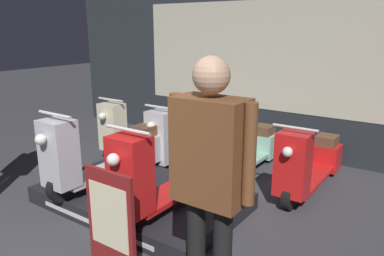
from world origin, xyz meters
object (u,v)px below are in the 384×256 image
scooter_backrow_0 (139,129)px  person_right_browsing (210,168)px  scooter_display_right (171,172)px  scooter_backrow_2 (241,150)px  price_sign_board (111,223)px  scooter_display_left (103,154)px  scooter_backrow_3 (309,163)px  scooter_backrow_1 (185,138)px

scooter_backrow_0 → person_right_browsing: 3.89m
scooter_display_right → scooter_backrow_2: 1.58m
scooter_backrow_2 → price_sign_board: scooter_backrow_2 is taller
scooter_backrow_0 → scooter_display_left: bearing=-60.8°
scooter_backrow_2 → scooter_backrow_3: same height
scooter_backrow_2 → price_sign_board: bearing=-86.4°
scooter_display_left → price_sign_board: size_ratio=1.93×
scooter_backrow_1 → scooter_backrow_0: bearing=180.0°
scooter_backrow_0 → price_sign_board: bearing=-51.2°
scooter_display_right → price_sign_board: 0.99m
scooter_backrow_0 → scooter_backrow_1: same height
scooter_backrow_0 → scooter_backrow_1: (0.94, 0.00, 0.00)m
scooter_backrow_1 → scooter_backrow_2: (0.94, 0.00, 0.00)m
scooter_backrow_0 → person_right_browsing: person_right_browsing is taller
scooter_backrow_2 → scooter_display_right: bearing=-89.4°
scooter_backrow_0 → scooter_backrow_2: same height
scooter_backrow_2 → scooter_display_left: bearing=-122.7°
scooter_backrow_2 → person_right_browsing: person_right_browsing is taller
scooter_backrow_3 → price_sign_board: size_ratio=1.93×
scooter_backrow_2 → person_right_browsing: size_ratio=0.97×
scooter_backrow_3 → price_sign_board: (-0.78, -2.54, 0.10)m
scooter_backrow_2 → price_sign_board: (0.16, -2.54, 0.10)m
scooter_backrow_3 → person_right_browsing: person_right_browsing is taller
scooter_backrow_0 → scooter_backrow_3: (2.83, 0.00, 0.00)m
scooter_backrow_1 → scooter_backrow_3: (1.88, 0.00, 0.00)m
scooter_display_right → price_sign_board: bearing=-81.8°
scooter_display_left → person_right_browsing: (2.05, -0.89, 0.55)m
scooter_display_right → scooter_backrow_2: scooter_display_right is taller
scooter_display_right → scooter_backrow_2: bearing=90.6°
scooter_display_left → price_sign_board: (1.16, -0.97, -0.09)m
price_sign_board → scooter_display_left: bearing=140.1°
scooter_backrow_2 → scooter_backrow_3: bearing=0.0°
person_right_browsing → scooter_display_right: bearing=139.0°
scooter_backrow_2 → person_right_browsing: (1.04, -2.46, 0.74)m
scooter_display_left → scooter_backrow_0: scooter_display_left is taller
scooter_backrow_3 → scooter_backrow_1: bearing=180.0°
scooter_backrow_3 → person_right_browsing: bearing=-87.7°
scooter_backrow_1 → scooter_backrow_3: same height
scooter_display_right → price_sign_board: size_ratio=1.93×
scooter_backrow_3 → person_right_browsing: (0.10, -2.46, 0.74)m
scooter_backrow_1 → scooter_backrow_3: size_ratio=1.00×
scooter_backrow_0 → scooter_display_right: bearing=-39.5°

